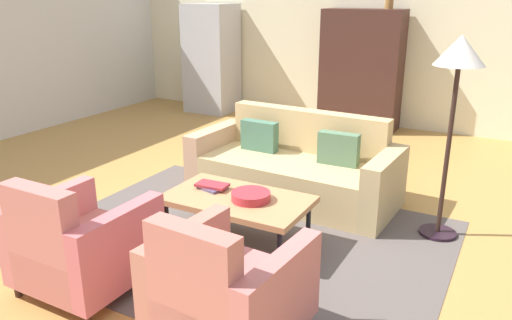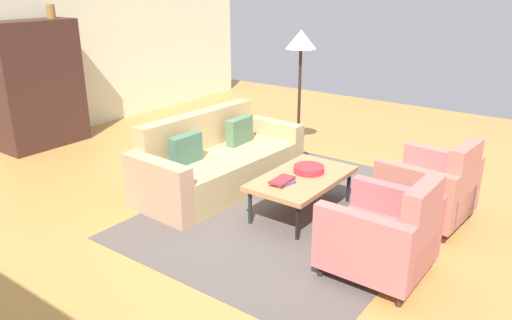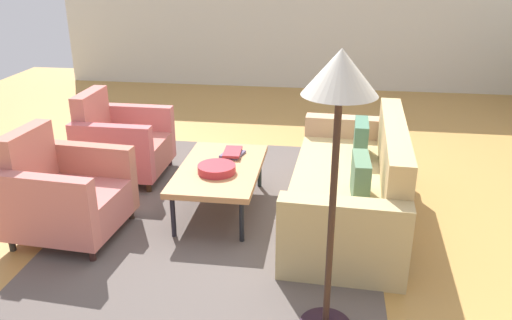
# 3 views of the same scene
# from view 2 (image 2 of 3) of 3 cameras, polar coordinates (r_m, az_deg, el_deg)

# --- Properties ---
(ground_plane) EXTENTS (10.89, 10.89, 0.00)m
(ground_plane) POSITION_cam_2_polar(r_m,az_deg,el_deg) (5.48, 0.24, -5.06)
(ground_plane) COLOR #B48542
(wall_back) EXTENTS (9.08, 0.12, 2.80)m
(wall_back) POSITION_cam_2_polar(r_m,az_deg,el_deg) (8.15, -24.36, 11.80)
(wall_back) COLOR beige
(wall_back) RESTS_ON ground
(area_rug) EXTENTS (3.40, 2.60, 0.01)m
(area_rug) POSITION_cam_2_polar(r_m,az_deg,el_deg) (5.35, 4.73, -5.78)
(area_rug) COLOR #59504B
(area_rug) RESTS_ON ground
(couch) EXTENTS (2.14, 1.00, 0.86)m
(couch) POSITION_cam_2_polar(r_m,az_deg,el_deg) (5.86, -4.64, -0.38)
(couch) COLOR tan
(couch) RESTS_ON ground
(coffee_table) EXTENTS (1.20, 0.70, 0.41)m
(coffee_table) POSITION_cam_2_polar(r_m,az_deg,el_deg) (5.17, 5.32, -2.20)
(coffee_table) COLOR #1E2828
(coffee_table) RESTS_ON ground
(armchair_left) EXTENTS (0.81, 0.81, 0.88)m
(armchair_left) POSITION_cam_2_polar(r_m,az_deg,el_deg) (4.24, 14.71, -8.58)
(armchair_left) COLOR #2F1B20
(armchair_left) RESTS_ON ground
(armchair_right) EXTENTS (0.86, 0.86, 0.88)m
(armchair_right) POSITION_cam_2_polar(r_m,az_deg,el_deg) (5.28, 19.65, -3.28)
(armchair_right) COLOR #37271F
(armchair_right) RESTS_ON ground
(fruit_bowl) EXTENTS (0.32, 0.32, 0.07)m
(fruit_bowl) POSITION_cam_2_polar(r_m,az_deg,el_deg) (5.25, 6.09, -1.05)
(fruit_bowl) COLOR #AB2A34
(fruit_bowl) RESTS_ON coffee_table
(book_stack) EXTENTS (0.28, 0.22, 0.05)m
(book_stack) POSITION_cam_2_polar(r_m,az_deg,el_deg) (4.96, 3.02, -2.43)
(book_stack) COLOR #51496A
(book_stack) RESTS_ON coffee_table
(cabinet) EXTENTS (1.20, 0.51, 1.80)m
(cabinet) POSITION_cam_2_polar(r_m,az_deg,el_deg) (7.83, -23.71, 7.88)
(cabinet) COLOR #3E231E
(cabinet) RESTS_ON ground
(vase_tall) EXTENTS (0.12, 0.12, 0.20)m
(vase_tall) POSITION_cam_2_polar(r_m,az_deg,el_deg) (7.89, -22.49, 15.50)
(vase_tall) COLOR olive
(vase_tall) RESTS_ON cabinet
(floor_lamp) EXTENTS (0.40, 0.40, 1.72)m
(floor_lamp) POSITION_cam_2_polar(r_m,az_deg,el_deg) (6.61, 5.16, 12.30)
(floor_lamp) COLOR black
(floor_lamp) RESTS_ON ground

